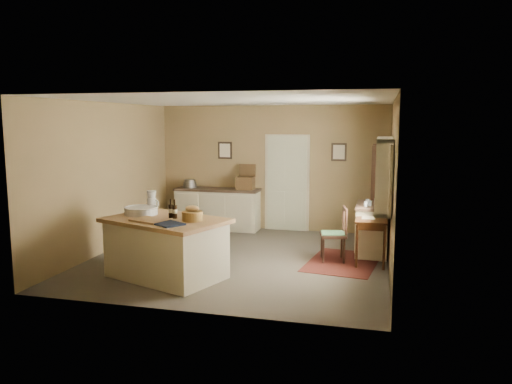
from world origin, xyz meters
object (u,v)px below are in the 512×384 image
sideboard (218,207)px  desk_chair (333,235)px  shelving_unit (382,194)px  work_island (166,246)px  writing_desk (372,224)px  right_cabinet (372,229)px

sideboard → desk_chair: bearing=-35.7°
desk_chair → shelving_unit: (0.78, 1.52, 0.50)m
work_island → shelving_unit: bearing=63.9°
work_island → writing_desk: bearing=47.5°
sideboard → desk_chair: 3.34m
sideboard → shelving_unit: 3.55m
work_island → right_cabinet: size_ratio=2.03×
writing_desk → desk_chair: desk_chair is taller
desk_chair → sideboard: bearing=132.8°
sideboard → desk_chair: sideboard is taller
right_cabinet → shelving_unit: bearing=80.3°
sideboard → writing_desk: size_ratio=2.24×
work_island → right_cabinet: (3.00, 2.16, -0.02)m
desk_chair → work_island: bearing=-158.9°
desk_chair → right_cabinet: size_ratio=0.90×
desk_chair → right_cabinet: 0.90m
writing_desk → shelving_unit: (0.15, 1.47, 0.29)m
sideboard → writing_desk: sideboard is taller
shelving_unit → sideboard: bearing=173.0°
work_island → sideboard: (-0.34, 3.46, -0.00)m
sideboard → work_island: bearing=-84.4°
writing_desk → shelving_unit: 1.51m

